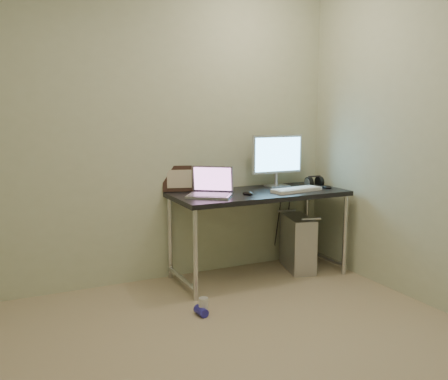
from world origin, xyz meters
TOP-DOWN VIEW (x-y plane):
  - floor at (0.00, 0.00)m, footprint 3.50×3.50m
  - wall_back at (0.00, 1.75)m, footprint 3.50×0.02m
  - desk at (0.93, 1.42)m, footprint 1.50×0.66m
  - tower_computer at (1.35, 1.44)m, footprint 0.32×0.51m
  - cable_a at (1.30, 1.70)m, footprint 0.01×0.16m
  - cable_b at (1.39, 1.68)m, footprint 0.02×0.11m
  - can_red at (0.17, 0.86)m, footprint 0.06×0.06m
  - can_white at (0.17, 0.86)m, footprint 0.08×0.08m
  - can_blue at (0.14, 0.85)m, footprint 0.07×0.12m
  - laptop at (0.47, 1.41)m, footprint 0.44×0.43m
  - monitor at (1.22, 1.60)m, footprint 0.50×0.15m
  - keyboard at (1.23, 1.30)m, footprint 0.47×0.21m
  - mouse_right at (1.57, 1.32)m, footprint 0.08×0.11m
  - mouse_left at (0.77, 1.33)m, footprint 0.09×0.12m
  - headphones at (1.58, 1.53)m, footprint 0.16×0.10m
  - picture_frame at (0.32, 1.73)m, footprint 0.29×0.16m
  - webcam at (0.53, 1.72)m, footprint 0.04×0.03m

SIDE VIEW (x-z plane):
  - floor at x=0.00m, z-range 0.00..0.00m
  - can_blue at x=0.14m, z-range 0.00..0.06m
  - can_red at x=0.17m, z-range 0.00..0.11m
  - can_white at x=0.17m, z-range 0.00..0.12m
  - tower_computer at x=1.35m, z-range -0.01..0.50m
  - cable_b at x=1.39m, z-range 0.02..0.74m
  - cable_a at x=1.30m, z-range 0.06..0.74m
  - desk at x=0.93m, z-range 0.29..1.04m
  - keyboard at x=1.23m, z-range 0.75..0.78m
  - mouse_right at x=1.57m, z-range 0.75..0.78m
  - mouse_left at x=0.77m, z-range 0.75..0.79m
  - headphones at x=1.58m, z-range 0.72..0.83m
  - laptop at x=0.47m, z-range 0.69..0.92m
  - webcam at x=0.53m, z-range 0.78..0.90m
  - picture_frame at x=0.32m, z-range 0.75..0.97m
  - monitor at x=1.22m, z-range 0.79..1.26m
  - wall_back at x=0.00m, z-range 0.00..2.50m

